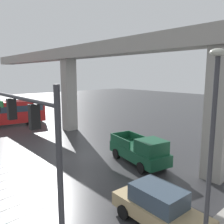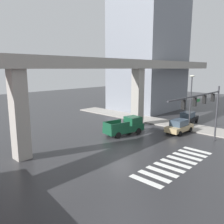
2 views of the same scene
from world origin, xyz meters
name	(u,v)px [view 2 (image 2 of 2)]	position (x,y,z in m)	size (l,w,h in m)	color
ground_plane	(121,147)	(0.00, 0.00, 0.00)	(120.00, 120.00, 0.00)	#2D2D30
crosswalk_stripes	(175,163)	(0.00, -6.23, 0.01)	(9.35, 2.80, 0.01)	silver
elevated_overpass	(92,70)	(0.00, 4.49, 7.90)	(59.86, 1.96, 9.25)	#9E9991
office_building	(150,18)	(21.16, 11.57, 17.60)	(13.31, 10.65, 35.19)	gray
sidewalk_east	(166,123)	(12.51, 2.00, 0.07)	(4.00, 36.00, 0.15)	#9E9991
pickup_truck	(126,126)	(3.99, 2.77, 0.99)	(5.37, 2.85, 2.08)	#14472D
sedan_tan	(179,126)	(9.11, -1.78, 0.85)	(4.36, 2.08, 1.72)	tan
sedan_black	(188,118)	(14.69, -0.26, 0.85)	(4.41, 2.19, 1.72)	black
traffic_signal_mast	(205,103)	(5.26, -6.29, 4.68)	(10.89, 0.32, 6.20)	#38383D
street_lamp_near_corner	(191,96)	(11.31, -2.08, 4.56)	(0.44, 0.70, 7.24)	#38383D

